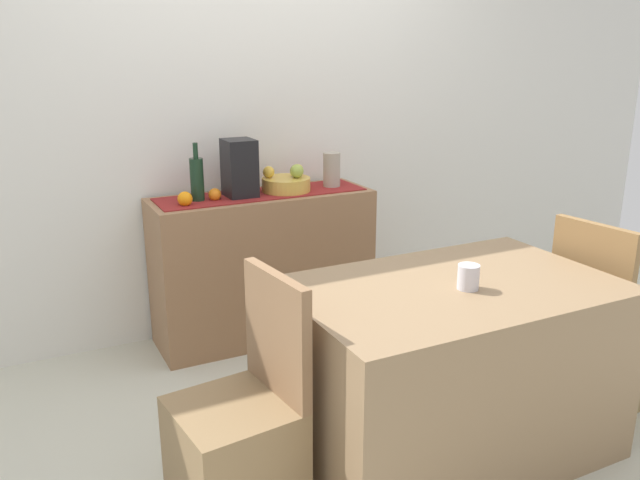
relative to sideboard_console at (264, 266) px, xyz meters
name	(u,v)px	position (x,y,z in m)	size (l,w,h in m)	color
ground_plane	(354,405)	(0.08, -0.92, -0.43)	(6.40, 6.40, 0.02)	beige
room_wall_rear	(256,98)	(0.08, 0.26, 0.93)	(6.40, 0.06, 2.70)	silver
sideboard_console	(264,266)	(0.00, 0.00, 0.00)	(1.24, 0.42, 0.85)	#916847
table_runner	(262,194)	(0.00, 0.00, 0.43)	(1.17, 0.32, 0.01)	maroon
fruit_bowl	(286,184)	(0.15, 0.00, 0.47)	(0.27, 0.27, 0.08)	gold
apple_center	(297,171)	(0.20, -0.03, 0.54)	(0.08, 0.08, 0.08)	#96AA43
apple_rear	(298,170)	(0.24, 0.03, 0.54)	(0.07, 0.07, 0.07)	gold
apple_upper	(269,172)	(0.06, 0.04, 0.54)	(0.07, 0.07, 0.07)	gold
wine_bottle	(197,179)	(-0.37, 0.00, 0.54)	(0.07, 0.07, 0.31)	#18321E
coffee_maker	(239,168)	(-0.13, 0.00, 0.58)	(0.16, 0.18, 0.32)	black
ceramic_vase	(332,170)	(0.44, 0.00, 0.52)	(0.10, 0.10, 0.20)	#A39987
orange_loose_end	(215,195)	(-0.28, -0.03, 0.46)	(0.07, 0.07, 0.07)	orange
orange_loose_mid	(185,199)	(-0.46, -0.08, 0.46)	(0.08, 0.08, 0.08)	orange
dining_table	(448,368)	(0.25, -1.40, -0.05)	(1.30, 0.82, 0.74)	#8E704F
coffee_cup	(468,277)	(0.27, -1.46, 0.37)	(0.08, 0.08, 0.10)	silver
chair_near_window	(239,450)	(-0.66, -1.39, -0.16)	(0.44, 0.44, 0.90)	olive
chair_by_corner	(602,347)	(1.16, -1.40, -0.16)	(0.45, 0.45, 0.90)	olive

